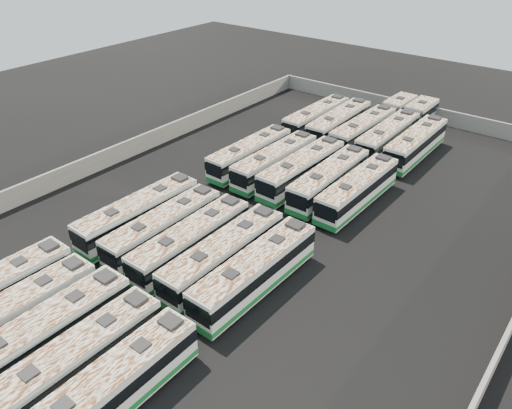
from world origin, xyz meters
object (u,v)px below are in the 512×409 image
Objects in this scene: bus_midfront_left at (164,228)px; bus_front_far_right at (108,391)px; bus_midback_far_left at (250,154)px; bus_back_right at (399,129)px; bus_midback_left at (275,162)px; bus_midfront_right at (224,255)px; bus_back_far_left at (316,118)px; bus_front_right at (75,362)px; bus_midback_far_right at (358,190)px; bus_back_center at (376,123)px; bus_midfront_far_left at (139,214)px; bus_front_left at (13,317)px; bus_back_left at (339,123)px; bus_back_far_right at (416,144)px; bus_midback_right at (329,180)px; bus_midfront_far_right at (255,272)px; bus_front_center at (43,336)px; bus_midback_center at (302,170)px; bus_midfront_center at (191,241)px.

bus_front_far_right is at bearing -54.10° from bus_midfront_left.
bus_midback_far_left is at bearing 101.42° from bus_midfront_left.
bus_front_far_right is 48.51m from bus_back_right.
bus_midback_far_left is at bearing -178.24° from bus_midback_left.
bus_back_far_left is (-10.47, 30.84, -0.05)m from bus_midfront_right.
bus_midback_far_right is at bearing 83.71° from bus_front_right.
bus_back_right is at bearing 1.23° from bus_back_center.
bus_front_left is at bearing -75.15° from bus_midfront_far_left.
bus_front_left is at bearing -82.65° from bus_midback_far_left.
bus_midback_far_left is at bearing 114.10° from bus_front_far_right.
bus_back_left is (3.40, 0.08, 0.05)m from bus_back_far_left.
bus_back_right is at bearing 137.28° from bus_back_far_right.
bus_back_far_left is at bearing 106.90° from bus_front_far_right.
bus_front_left is 14.71m from bus_midfront_far_left.
bus_front_far_right is at bearing -84.73° from bus_midback_right.
bus_front_left is at bearing -84.84° from bus_back_far_left.
bus_midback_left is at bearing -91.01° from bus_back_left.
bus_midfront_far_left is 1.01× the size of bus_midback_right.
bus_back_right reaches higher than bus_front_far_right.
bus_midfront_far_right is (3.40, 14.05, 0.05)m from bus_front_right.
bus_midback_far_right is at bearing -55.27° from bus_back_left.
bus_midfront_far_right is 16.74m from bus_midback_far_right.
bus_midfront_far_left is (-6.84, 14.05, -0.01)m from bus_front_center.
bus_midfront_far_left is 17.05m from bus_midback_left.
bus_midback_right is (3.56, 30.84, -0.03)m from bus_front_center.
bus_midfront_far_right is at bearing -1.80° from bus_midfront_right.
bus_front_right is 31.15m from bus_midback_center.
bus_front_left is 14.62m from bus_midfront_center.
bus_midfront_right is at bearing 2.63° from bus_midfront_center.
bus_front_center is 1.02× the size of bus_back_far_left.
bus_midback_far_right is at bearing 77.33° from bus_front_center.
bus_midfront_right reaches higher than bus_midfront_center.
bus_midfront_center is at bearing -66.58° from bus_midback_far_left.
bus_back_far_right reaches higher than bus_midfront_far_right.
bus_midfront_right is at bearing -77.16° from bus_midback_center.
bus_back_left is at bearing 91.56° from bus_midback_left.
bus_front_far_right is 1.00× the size of bus_back_far_left.
bus_front_center is at bearing -90.75° from bus_midfront_center.
bus_back_left is at bearing 105.21° from bus_midback_center.
bus_back_left is at bearing 109.24° from bus_midfront_far_right.
bus_back_far_right reaches higher than bus_midfront_left.
bus_midfront_right is at bearing 89.81° from bus_front_right.
bus_front_far_right is 0.97× the size of bus_midback_center.
bus_midfront_center is at bearing -102.96° from bus_back_far_right.
bus_midback_right reaches higher than bus_midback_far_left.
bus_back_far_left is (-13.85, 45.04, 0.00)m from bus_front_far_right.
bus_midfront_right is 0.64× the size of bus_back_right.
bus_midfront_left is at bearing 90.69° from bus_front_left.
bus_back_far_right is (13.89, 31.02, 0.02)m from bus_midfront_far_left.
bus_front_left is 31.17m from bus_midback_far_left.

